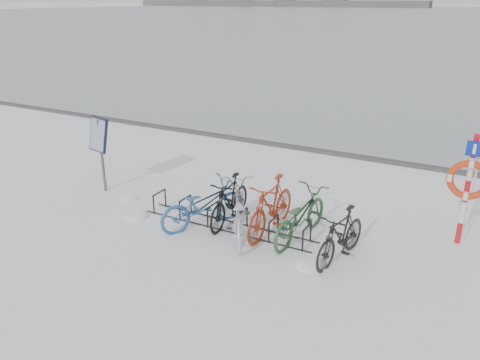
{
  "coord_description": "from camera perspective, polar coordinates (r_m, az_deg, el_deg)",
  "views": [
    {
      "loc": [
        4.51,
        -7.81,
        4.59
      ],
      "look_at": [
        -0.02,
        0.6,
        0.87
      ],
      "focal_mm": 35.0,
      "sensor_mm": 36.0,
      "label": 1
    }
  ],
  "objects": [
    {
      "name": "ground",
      "position": [
        10.12,
        -1.54,
        -5.71
      ],
      "size": [
        900.0,
        900.0,
        0.0
      ],
      "primitive_type": "plane",
      "color": "white",
      "rests_on": "ground"
    },
    {
      "name": "quay_edge",
      "position": [
        15.13,
        9.63,
        3.51
      ],
      "size": [
        400.0,
        0.25,
        0.1
      ],
      "primitive_type": "cube",
      "color": "#3F3F42",
      "rests_on": "ground"
    },
    {
      "name": "bike_rack",
      "position": [
        10.04,
        -1.55,
        -4.79
      ],
      "size": [
        4.0,
        0.48,
        0.46
      ],
      "color": "black",
      "rests_on": "ground"
    },
    {
      "name": "info_board",
      "position": [
        11.99,
        -16.79,
        4.81
      ],
      "size": [
        0.68,
        0.38,
        1.91
      ],
      "rotation": [
        0.0,
        0.0,
        -0.24
      ],
      "color": "#595B5E",
      "rests_on": "ground"
    },
    {
      "name": "lifebuoy_station",
      "position": [
        9.87,
        26.13,
        0.0
      ],
      "size": [
        0.79,
        0.23,
        4.1
      ],
      "color": "red",
      "rests_on": "ground"
    },
    {
      "name": "shoreline",
      "position": [
        296.2,
        3.21,
        20.9
      ],
      "size": [
        180.0,
        12.0,
        9.5
      ],
      "color": "#505050",
      "rests_on": "ground"
    },
    {
      "name": "bike_0",
      "position": [
        9.99,
        -4.54,
        -2.81
      ],
      "size": [
        1.58,
        2.09,
        1.05
      ],
      "primitive_type": "imported",
      "rotation": [
        0.0,
        0.0,
        2.64
      ],
      "color": "#2C5E96",
      "rests_on": "ground"
    },
    {
      "name": "bike_1",
      "position": [
        10.11,
        -1.28,
        -2.35
      ],
      "size": [
        0.6,
        1.81,
        1.08
      ],
      "primitive_type": "imported",
      "rotation": [
        0.0,
        0.0,
        0.05
      ],
      "color": "black",
      "rests_on": "ground"
    },
    {
      "name": "bike_2",
      "position": [
        9.56,
        -0.35,
        -3.65
      ],
      "size": [
        1.72,
        2.23,
        1.12
      ],
      "primitive_type": "imported",
      "rotation": [
        0.0,
        0.0,
        3.66
      ],
      "color": "#B6B8BD",
      "rests_on": "ground"
    },
    {
      "name": "bike_3",
      "position": [
        9.7,
        3.81,
        -3.06
      ],
      "size": [
        0.63,
        2.02,
        1.2
      ],
      "primitive_type": "imported",
      "rotation": [
        0.0,
        0.0,
        -0.03
      ],
      "color": "#A4351A",
      "rests_on": "ground"
    },
    {
      "name": "bike_4",
      "position": [
        9.53,
        7.34,
        -4.14
      ],
      "size": [
        0.95,
        2.08,
        1.06
      ],
      "primitive_type": "imported",
      "rotation": [
        0.0,
        0.0,
        3.02
      ],
      "color": "#2B5831",
      "rests_on": "ground"
    },
    {
      "name": "bike_5",
      "position": [
        8.91,
        12.2,
        -6.46
      ],
      "size": [
        0.83,
        1.78,
        1.03
      ],
      "primitive_type": "imported",
      "rotation": [
        0.0,
        0.0,
        -0.21
      ],
      "color": "black",
      "rests_on": "ground"
    },
    {
      "name": "snow_drifts",
      "position": [
        10.07,
        -1.1,
        -5.83
      ],
      "size": [
        5.47,
        1.93,
        0.21
      ],
      "color": "white",
      "rests_on": "ground"
    }
  ]
}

